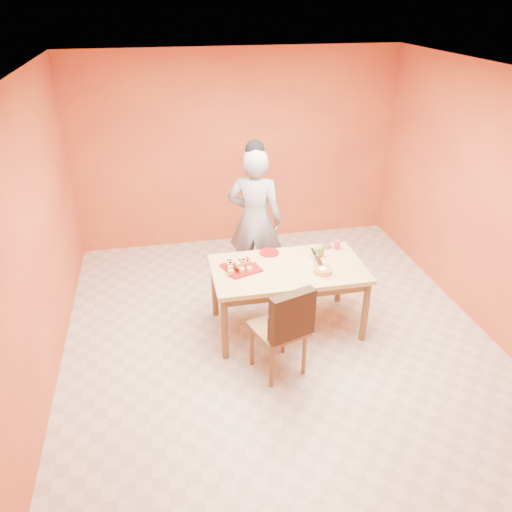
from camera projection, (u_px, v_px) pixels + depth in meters
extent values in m
plane|color=beige|center=(278.00, 337.00, 5.41)|extent=(5.00, 5.00, 0.00)
plane|color=white|center=(285.00, 75.00, 4.13)|extent=(5.00, 5.00, 0.00)
plane|color=#D36730|center=(237.00, 150.00, 6.93)|extent=(4.50, 0.00, 4.50)
plane|color=#D36730|center=(32.00, 245.00, 4.37)|extent=(0.00, 5.00, 5.00)
plane|color=#D36730|center=(491.00, 205.00, 5.17)|extent=(0.00, 5.00, 5.00)
cube|color=tan|center=(288.00, 269.00, 5.23)|extent=(1.60, 0.90, 0.05)
cube|color=brown|center=(288.00, 275.00, 5.26)|extent=(1.48, 0.78, 0.10)
cylinder|color=brown|center=(225.00, 329.00, 4.94)|extent=(0.07, 0.07, 0.71)
cylinder|color=brown|center=(215.00, 288.00, 5.61)|extent=(0.07, 0.07, 0.71)
cylinder|color=brown|center=(365.00, 312.00, 5.20)|extent=(0.07, 0.07, 0.71)
cylinder|color=brown|center=(339.00, 275.00, 5.88)|extent=(0.07, 0.07, 0.71)
imported|color=gray|center=(255.00, 221.00, 5.94)|extent=(0.76, 0.64, 1.79)
cube|color=maroon|center=(241.00, 268.00, 5.19)|extent=(0.43, 0.43, 0.02)
cylinder|color=maroon|center=(269.00, 252.00, 5.49)|extent=(0.29, 0.29, 0.01)
cylinder|color=silver|center=(322.00, 273.00, 5.10)|extent=(0.27, 0.27, 0.01)
cylinder|color=gold|center=(323.00, 271.00, 5.08)|extent=(0.24, 0.24, 0.05)
cube|color=silver|center=(318.00, 260.00, 5.23)|extent=(0.07, 0.27, 0.01)
ellipsoid|color=olive|center=(320.00, 251.00, 5.40)|extent=(0.13, 0.11, 0.13)
cylinder|color=#CD1E5C|center=(337.00, 245.00, 5.56)|extent=(0.08, 0.08, 0.10)
cylinder|color=#351F0E|center=(327.00, 246.00, 5.61)|extent=(0.12, 0.12, 0.03)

